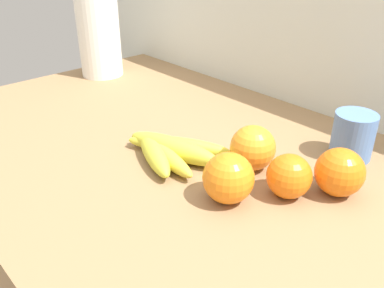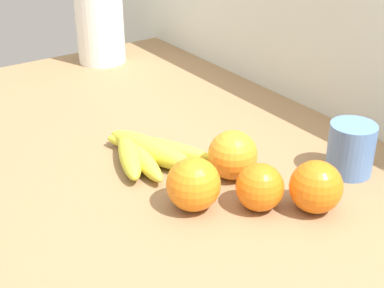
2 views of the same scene
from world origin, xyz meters
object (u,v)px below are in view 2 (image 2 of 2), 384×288
Objects in this scene: banana_bunch at (146,152)px; orange_far_right at (233,155)px; mug at (351,149)px; paper_towel_roll at (99,13)px; orange_center at (260,187)px; orange_front at (316,187)px; orange_right at (193,184)px.

banana_bunch is 0.16m from orange_far_right.
mug is (0.22, 0.26, 0.03)m from banana_bunch.
paper_towel_roll reaches higher than banana_bunch.
orange_far_right is 0.65m from paper_towel_roll.
orange_center is 0.91× the size of orange_front.
paper_towel_roll is at bearing 171.49° from orange_center.
banana_bunch is at bearing -154.31° from orange_front.
orange_center is at bearing -91.07° from mug.
paper_towel_roll is (-0.68, 0.19, 0.08)m from orange_right.
paper_towel_roll is 3.17× the size of mug.
orange_center is 0.89× the size of orange_right.
paper_towel_roll reaches higher than orange_center.
banana_bunch is 2.46× the size of orange_right.
orange_center is 0.83× the size of mug.
orange_far_right is (0.13, 0.09, 0.02)m from banana_bunch.
orange_center is (0.22, 0.07, 0.02)m from banana_bunch.
orange_right is at bearing -69.86° from orange_far_right.
banana_bunch is 0.30m from orange_front.
orange_right is 0.28m from mug.
mug reaches higher than orange_front.
orange_front is at bearing -70.06° from mug.
orange_right is (-0.11, -0.14, 0.00)m from orange_front.
orange_center is at bearing -8.51° from paper_towel_roll.
mug reaches higher than orange_far_right.
paper_towel_roll is at bearing 164.40° from orange_right.
paper_towel_roll is (-0.64, 0.09, 0.08)m from orange_far_right.
orange_right reaches higher than orange_front.
orange_front is 0.18m from orange_right.
orange_front is (0.14, 0.04, -0.00)m from orange_far_right.
paper_towel_roll is (-0.73, 0.11, 0.09)m from orange_center.
mug reaches higher than orange_right.
orange_center is 0.19m from mug.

